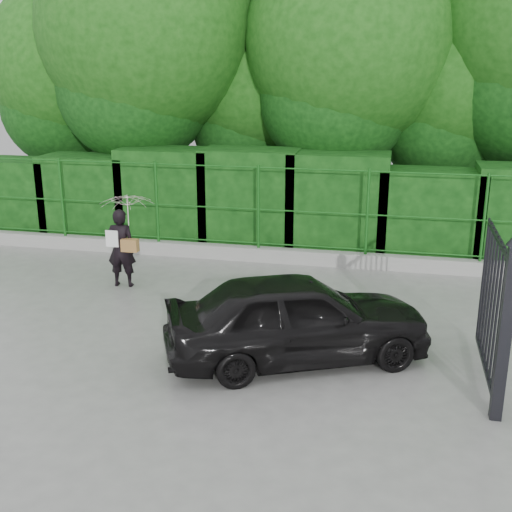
# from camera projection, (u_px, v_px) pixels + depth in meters

# --- Properties ---
(ground) EXTENTS (80.00, 80.00, 0.00)m
(ground) POSITION_uv_depth(u_px,v_px,m) (171.00, 344.00, 9.91)
(ground) COLOR gray
(kerb) EXTENTS (14.00, 0.25, 0.30)m
(kerb) POSITION_uv_depth(u_px,v_px,m) (241.00, 253.00, 14.07)
(kerb) COLOR #9E9E99
(kerb) RESTS_ON ground
(fence) EXTENTS (14.13, 0.06, 1.80)m
(fence) POSITION_uv_depth(u_px,v_px,m) (250.00, 207.00, 13.72)
(fence) COLOR #165716
(fence) RESTS_ON kerb
(hedge) EXTENTS (14.20, 1.20, 2.30)m
(hedge) POSITION_uv_depth(u_px,v_px,m) (254.00, 203.00, 14.72)
(hedge) COLOR black
(hedge) RESTS_ON ground
(trees) EXTENTS (17.10, 6.15, 8.08)m
(trees) POSITION_uv_depth(u_px,v_px,m) (317.00, 43.00, 15.56)
(trees) COLOR black
(trees) RESTS_ON ground
(gate) EXTENTS (0.22, 2.33, 2.36)m
(gate) POSITION_uv_depth(u_px,v_px,m) (500.00, 314.00, 7.94)
(gate) COLOR black
(gate) RESTS_ON ground
(woman) EXTENTS (1.01, 1.03, 1.80)m
(woman) POSITION_uv_depth(u_px,v_px,m) (126.00, 226.00, 12.14)
(woman) COLOR black
(woman) RESTS_ON ground
(car) EXTENTS (4.10, 2.98, 1.30)m
(car) POSITION_uv_depth(u_px,v_px,m) (297.00, 317.00, 9.22)
(car) COLOR black
(car) RESTS_ON ground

